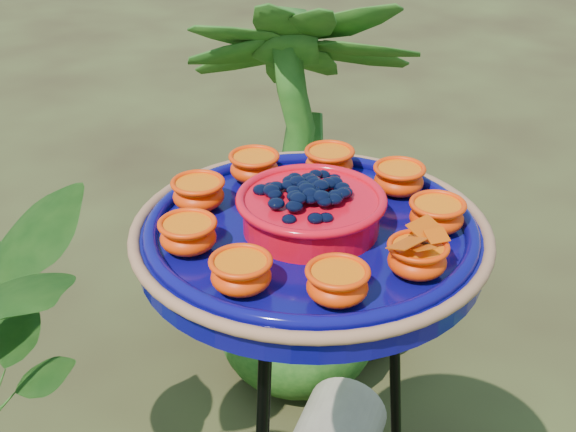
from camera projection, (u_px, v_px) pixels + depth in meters
name	position (u px, v px, depth m)	size (l,w,h in m)	color
feeder_dish	(311.00, 230.00, 1.07)	(0.61, 0.61, 0.11)	#09075B
shrub_back_right	(306.00, 184.00, 2.13)	(0.60, 0.60, 1.06)	#194B14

